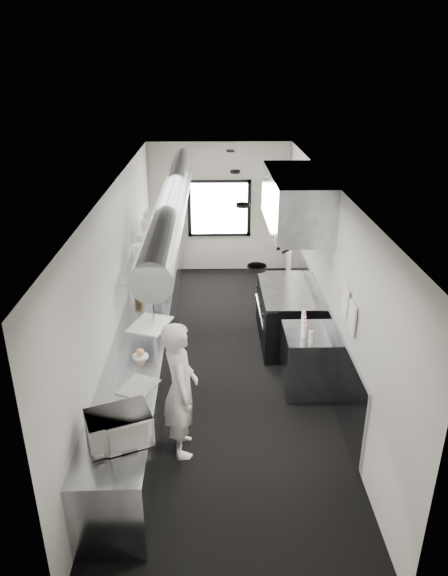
{
  "coord_description": "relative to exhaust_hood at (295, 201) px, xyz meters",
  "views": [
    {
      "loc": [
        -0.17,
        -6.95,
        4.32
      ],
      "look_at": [
        0.0,
        -0.2,
        1.36
      ],
      "focal_mm": 32.43,
      "sensor_mm": 36.0,
      "label": 1
    }
  ],
  "objects": [
    {
      "name": "squeeze_bottle_a",
      "position": [
        0.03,
        -1.68,
        -1.4
      ],
      "size": [
        0.06,
        0.06,
        0.18
      ],
      "primitive_type": "cylinder",
      "rotation": [
        0.0,
        0.0,
        -0.07
      ],
      "color": "silver",
      "rests_on": "bottle_station"
    },
    {
      "name": "squeeze_bottle_d",
      "position": [
        0.0,
        -1.27,
        -1.4
      ],
      "size": [
        0.06,
        0.06,
        0.19
      ],
      "primitive_type": "cylinder",
      "rotation": [
        0.0,
        0.0,
        -0.02
      ],
      "color": "silver",
      "rests_on": "bottle_station"
    },
    {
      "name": "cutting_board",
      "position": [
        -2.15,
        -1.12,
        -1.48
      ],
      "size": [
        0.65,
        0.74,
        0.02
      ],
      "primitive_type": "cube",
      "rotation": [
        0.0,
        0.0,
        -0.34
      ],
      "color": "silver",
      "rests_on": "prep_counter"
    },
    {
      "name": "far_work_table",
      "position": [
        -2.25,
        2.5,
        -1.94
      ],
      "size": [
        0.7,
        1.2,
        0.9
      ],
      "primitive_type": "cube",
      "color": "gray",
      "rests_on": "floor"
    },
    {
      "name": "plate_stack_c",
      "position": [
        -2.3,
        0.59,
        -0.64
      ],
      "size": [
        0.3,
        0.3,
        0.36
      ],
      "primitive_type": "cylinder",
      "rotation": [
        0.0,
        0.0,
        0.19
      ],
      "color": "white",
      "rests_on": "pass_shelf"
    },
    {
      "name": "small_plate",
      "position": [
        -2.18,
        -1.98,
        -1.48
      ],
      "size": [
        0.26,
        0.26,
        0.02
      ],
      "primitive_type": "cylinder",
      "rotation": [
        0.0,
        0.0,
        -0.37
      ],
      "color": "white",
      "rests_on": "prep_counter"
    },
    {
      "name": "exhaust_hood",
      "position": [
        0.0,
        0.0,
        0.0
      ],
      "size": [
        0.81,
        2.2,
        0.88
      ],
      "color": "gray",
      "rests_on": "ceiling"
    },
    {
      "name": "service_window",
      "position": [
        -1.1,
        3.26,
        -0.99
      ],
      "size": [
        1.36,
        0.05,
        1.25
      ],
      "color": "white",
      "rests_on": "wall_back"
    },
    {
      "name": "deli_tub_b",
      "position": [
        -2.38,
        -3.26,
        -1.44
      ],
      "size": [
        0.16,
        0.16,
        0.1
      ],
      "primitive_type": "cylinder",
      "rotation": [
        0.0,
        0.0,
        0.1
      ],
      "color": "#A9B6A7",
      "rests_on": "prep_counter"
    },
    {
      "name": "line_cook",
      "position": [
        -1.64,
        -2.63,
        -1.54
      ],
      "size": [
        0.49,
        0.67,
        1.71
      ],
      "primitive_type": "imported",
      "rotation": [
        0.0,
        0.0,
        1.71
      ],
      "color": "silver",
      "rests_on": "floor"
    },
    {
      "name": "plate_stack_d",
      "position": [
        -2.29,
        0.94,
        -0.62
      ],
      "size": [
        0.33,
        0.33,
        0.41
      ],
      "primitive_type": "cylinder",
      "rotation": [
        0.0,
        0.0,
        0.31
      ],
      "color": "white",
      "rests_on": "pass_shelf"
    },
    {
      "name": "wall_back",
      "position": [
        -1.1,
        3.3,
        -0.99
      ],
      "size": [
        3.0,
        0.02,
        2.8
      ],
      "primitive_type": "cube",
      "color": "#BCB9B2",
      "rests_on": "floor"
    },
    {
      "name": "range",
      "position": [
        -0.06,
        0.0,
        -1.92
      ],
      "size": [
        0.88,
        1.6,
        0.94
      ],
      "color": "black",
      "rests_on": "floor"
    },
    {
      "name": "prep_counter",
      "position": [
        -2.25,
        -1.2,
        -1.94
      ],
      "size": [
        0.7,
        6.0,
        0.9
      ],
      "primitive_type": "cube",
      "color": "gray",
      "rests_on": "floor"
    },
    {
      "name": "squeeze_bottle_e",
      "position": [
        0.04,
        -1.06,
        -1.4
      ],
      "size": [
        0.08,
        0.08,
        0.19
      ],
      "primitive_type": "cylinder",
      "rotation": [
        0.0,
        0.0,
        -0.41
      ],
      "color": "silver",
      "rests_on": "bottle_station"
    },
    {
      "name": "plate_stack_b",
      "position": [
        -2.28,
        -0.09,
        -0.65
      ],
      "size": [
        0.33,
        0.33,
        0.35
      ],
      "primitive_type": "cylinder",
      "rotation": [
        0.0,
        0.0,
        -0.28
      ],
      "color": "white",
      "rests_on": "pass_shelf"
    },
    {
      "name": "hvac_duct",
      "position": [
        -1.8,
        -0.3,
        0.16
      ],
      "size": [
        0.4,
        6.4,
        0.4
      ],
      "primitive_type": "cylinder",
      "rotation": [
        1.57,
        0.0,
        0.0
      ],
      "color": "gray",
      "rests_on": "ceiling"
    },
    {
      "name": "squeeze_bottle_c",
      "position": [
        -0.03,
        -1.42,
        -1.39
      ],
      "size": [
        0.09,
        0.09,
        0.2
      ],
      "primitive_type": "cylinder",
      "rotation": [
        0.0,
        0.0,
        -0.34
      ],
      "color": "silver",
      "rests_on": "bottle_station"
    },
    {
      "name": "squeeze_bottle_b",
      "position": [
        -0.03,
        -1.51,
        -1.4
      ],
      "size": [
        0.08,
        0.08,
        0.18
      ],
      "primitive_type": "cylinder",
      "rotation": [
        0.0,
        0.0,
        0.32
      ],
      "color": "silver",
      "rests_on": "bottle_station"
    },
    {
      "name": "knife_block",
      "position": [
        -2.42,
        -0.1,
        -1.37
      ],
      "size": [
        0.13,
        0.23,
        0.25
      ],
      "primitive_type": "cube",
      "rotation": [
        0.0,
        0.0,
        -0.12
      ],
      "color": "#50391C",
      "rests_on": "prep_counter"
    },
    {
      "name": "wall_right",
      "position": [
        0.4,
        -0.7,
        -0.99
      ],
      "size": [
        0.02,
        8.0,
        2.8
      ],
      "primitive_type": "cube",
      "color": "#BCB9B2",
      "rests_on": "floor"
    },
    {
      "name": "bottle_station",
      "position": [
        0.05,
        -1.4,
        -1.94
      ],
      "size": [
        0.65,
        0.8,
        0.9
      ],
      "primitive_type": "cube",
      "color": "gray",
      "rests_on": "floor"
    },
    {
      "name": "plate_stack_a",
      "position": [
        -2.31,
        -0.4,
        -0.68
      ],
      "size": [
        0.26,
        0.26,
        0.28
      ],
      "primitive_type": "cylinder",
      "rotation": [
        0.0,
        0.0,
        0.11
      ],
      "color": "white",
      "rests_on": "pass_shelf"
    },
    {
      "name": "notice_sheet_a",
      "position": [
        0.37,
        -1.9,
        -0.79
      ],
      "size": [
        0.02,
        0.28,
        0.38
      ],
      "primitive_type": "cube",
      "color": "silver",
      "rests_on": "wall_right"
    },
    {
      "name": "ceiling",
      "position": [
        -1.1,
        -0.7,
        0.41
      ],
      "size": [
        3.0,
        8.0,
        0.01
      ],
      "primitive_type": "cube",
      "color": "beige",
      "rests_on": "wall_back"
    },
    {
      "name": "notice_sheet_b",
      "position": [
        0.37,
        -2.25,
        -0.84
      ],
      "size": [
        0.02,
        0.28,
        0.38
      ],
      "primitive_type": "cube",
      "color": "silver",
      "rests_on": "wall_right"
    },
    {
      "name": "microwave",
      "position": [
        -2.18,
        -3.57,
        -1.32
      ],
      "size": [
        0.67,
        0.6,
        0.33
      ],
      "primitive_type": "imported",
      "rotation": [
        0.0,
        0.0,
        0.37
      ],
      "color": "white",
      "rests_on": "prep_counter"
    },
    {
      "name": "wall_front",
      "position": [
        -1.1,
        -4.7,
        -0.99
      ],
      "size": [
        3.0,
        0.02,
        2.8
      ],
      "primitive_type": "cube",
      "color": "#BCB9B2",
      "rests_on": "floor"
    },
    {
      "name": "wall_cladding",
      "position": [
        0.38,
        -0.4,
        -1.84
      ],
      "size": [
        0.03,
        5.5,
        1.1
      ],
      "primitive_type": "cube",
      "color": "gray",
      "rests_on": "wall_right"
    },
    {
      "name": "wall_left",
      "position": [
        -2.6,
        -0.7,
        -0.99
      ],
      "size": [
        0.02,
        8.0,
        2.8
      ],
      "primitive_type": "cube",
      "color": "#BCB9B2",
      "rests_on": "floor"
    },
    {
      "name": "deli_tub_a",
      "position": [
        -2.42,
        -3.4,
        -1.44
      ],
      "size": [
        0.17,
        0.17,
        0.1
      ],
      "primitive_type": "cylinder",
      "rotation": [
        0.0,
        0.0,
        0.37
      ],
      "color": "#A9B6A7",
      "rests_on": "prep_counter"
    },
    {
      "name": "pastry",
      "position": [
        -2.18,
        -1.98,
        -1.42
      ],
      "size": [
        0.1,
        0.1,
        0.1
      ],
      "primitive_type": "sphere",
      "color": "#E3A977",
      "rests_on": "small_plate"
    },
    {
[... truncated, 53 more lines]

